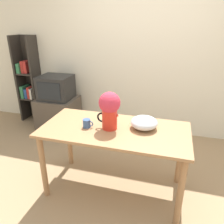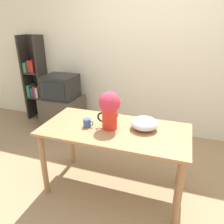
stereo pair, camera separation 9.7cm
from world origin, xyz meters
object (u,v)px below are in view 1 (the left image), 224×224
at_px(tv_set, 56,87).
at_px(coffee_mug, 87,123).
at_px(white_bowl, 144,123).
at_px(flower_vase, 110,108).

bearing_deg(tv_set, coffee_mug, -49.41).
height_order(white_bowl, tv_set, tv_set).
xyz_separation_m(flower_vase, tv_set, (-1.27, 1.17, -0.22)).
bearing_deg(flower_vase, tv_set, 137.29).
bearing_deg(white_bowl, coffee_mug, -166.38).
height_order(coffee_mug, tv_set, tv_set).
distance_m(white_bowl, tv_set, 1.93).
distance_m(coffee_mug, tv_set, 1.60).
xyz_separation_m(coffee_mug, tv_set, (-1.04, 1.21, -0.04)).
relative_size(flower_vase, coffee_mug, 3.48).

